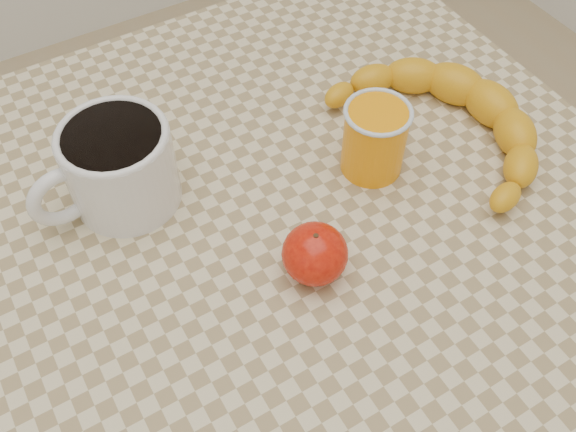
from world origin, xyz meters
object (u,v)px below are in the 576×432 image
coffee_mug (117,165)px  orange_juice_glass (375,138)px  table (288,271)px  banana (447,121)px  apple (315,254)px

coffee_mug → orange_juice_glass: 0.28m
table → banana: bearing=5.7°
table → apple: size_ratio=9.21×
banana → orange_juice_glass: bearing=171.2°
coffee_mug → banana: size_ratio=0.50×
coffee_mug → banana: (0.36, -0.10, -0.03)m
apple → banana: (0.23, 0.08, -0.01)m
apple → banana: 0.25m
orange_juice_glass → apple: 0.16m
table → banana: banana is taller
apple → banana: apple is taller
table → apple: apple is taller
table → coffee_mug: bearing=136.4°
coffee_mug → apple: (0.13, -0.19, -0.02)m
orange_juice_glass → table: bearing=-167.6°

